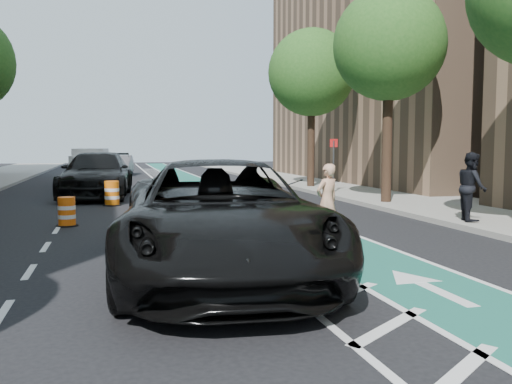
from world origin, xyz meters
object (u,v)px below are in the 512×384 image
object	(u,v)px
suv_near	(219,217)
barrel_a	(67,212)
suv_far	(97,175)
skateboarder	(327,201)

from	to	relation	value
suv_near	barrel_a	bearing A→B (deg)	120.13
suv_far	barrel_a	distance (m)	8.48
suv_far	skateboarder	bearing A→B (deg)	-61.20
suv_near	suv_far	world-z (taller)	suv_near
skateboarder	suv_far	distance (m)	13.62
suv_near	barrel_a	world-z (taller)	suv_near
skateboarder	suv_far	world-z (taller)	suv_far
skateboarder	suv_far	xyz separation A→B (m)	(-5.38, 12.51, 0.00)
barrel_a	suv_near	bearing A→B (deg)	-65.24
skateboarder	suv_near	xyz separation A→B (m)	(-2.98, -2.42, 0.03)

